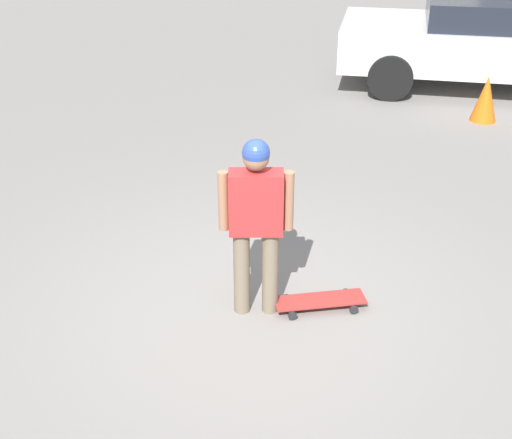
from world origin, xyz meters
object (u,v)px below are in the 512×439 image
person (256,214)px  car_parked_near (482,40)px  skateboard (320,301)px  traffic_cone (486,99)px

person → car_parked_near: 7.32m
person → skateboard: 1.02m
person → traffic_cone: (4.54, -3.56, -0.60)m
person → car_parked_near: (6.13, -3.99, -0.16)m
person → skateboard: bearing=3.3°
person → skateboard: (0.00, -0.55, -0.86)m
car_parked_near → traffic_cone: 1.71m
car_parked_near → traffic_cone: size_ratio=7.14×
person → car_parked_near: bearing=60.2°
skateboard → traffic_cone: (4.54, -3.01, 0.26)m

